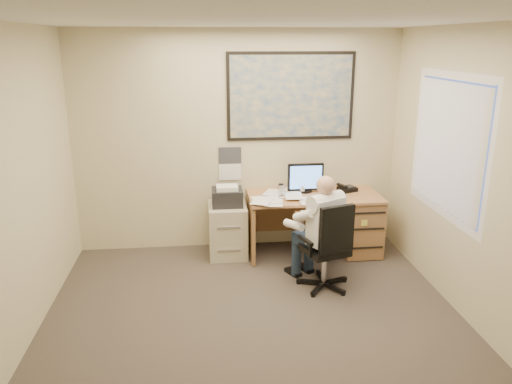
{
  "coord_description": "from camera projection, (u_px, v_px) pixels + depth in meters",
  "views": [
    {
      "loc": [
        -0.45,
        -3.8,
        2.55
      ],
      "look_at": [
        0.12,
        1.3,
        0.99
      ],
      "focal_mm": 35.0,
      "sensor_mm": 36.0,
      "label": 1
    }
  ],
  "objects": [
    {
      "name": "room_shell",
      "position": [
        259.0,
        196.0,
        4.01
      ],
      "size": [
        4.0,
        4.5,
        2.7
      ],
      "color": "#3D362F",
      "rests_on": "ground"
    },
    {
      "name": "desk",
      "position": [
        339.0,
        217.0,
        6.21
      ],
      "size": [
        1.6,
        0.97,
        1.1
      ],
      "color": "#B8804F",
      "rests_on": "ground"
    },
    {
      "name": "world_map",
      "position": [
        291.0,
        97.0,
        6.04
      ],
      "size": [
        1.56,
        0.03,
        1.06
      ],
      "primitive_type": "cube",
      "color": "#1E4C93",
      "rests_on": "room_shell"
    },
    {
      "name": "wall_calendar",
      "position": [
        230.0,
        164.0,
        6.21
      ],
      "size": [
        0.28,
        0.01,
        0.42
      ],
      "primitive_type": "cube",
      "color": "white",
      "rests_on": "room_shell"
    },
    {
      "name": "window_blinds",
      "position": [
        448.0,
        146.0,
        4.92
      ],
      "size": [
        0.06,
        1.4,
        1.3
      ],
      "primitive_type": null,
      "color": "silver",
      "rests_on": "room_shell"
    },
    {
      "name": "filing_cabinet",
      "position": [
        228.0,
        225.0,
        6.12
      ],
      "size": [
        0.46,
        0.55,
        0.89
      ],
      "rotation": [
        0.0,
        0.0,
        -0.0
      ],
      "color": "#C1B99B",
      "rests_on": "ground"
    },
    {
      "name": "office_chair",
      "position": [
        324.0,
        264.0,
        5.28
      ],
      "size": [
        0.73,
        0.73,
        0.98
      ],
      "rotation": [
        0.0,
        0.0,
        0.3
      ],
      "color": "black",
      "rests_on": "ground"
    },
    {
      "name": "person",
      "position": [
        325.0,
        232.0,
        5.26
      ],
      "size": [
        0.79,
        0.88,
        1.23
      ],
      "primitive_type": null,
      "rotation": [
        0.0,
        0.0,
        0.49
      ],
      "color": "white",
      "rests_on": "office_chair"
    }
  ]
}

